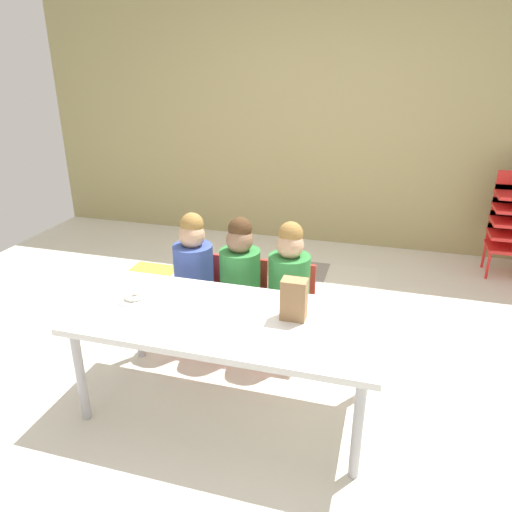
# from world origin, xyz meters

# --- Properties ---
(ground_plane) EXTENTS (6.07, 4.44, 0.02)m
(ground_plane) POSITION_xyz_m (-0.00, 0.00, -0.01)
(ground_plane) COLOR silver
(back_wall) EXTENTS (6.07, 0.10, 2.66)m
(back_wall) POSITION_xyz_m (0.00, 2.22, 1.33)
(back_wall) COLOR tan
(back_wall) RESTS_ON ground_plane
(craft_table) EXTENTS (1.61, 0.74, 0.58)m
(craft_table) POSITION_xyz_m (-0.05, -0.62, 0.53)
(craft_table) COLOR white
(craft_table) RESTS_ON ground_plane
(seated_child_near_camera) EXTENTS (0.32, 0.31, 0.92)m
(seated_child_near_camera) POSITION_xyz_m (-0.49, -0.02, 0.55)
(seated_child_near_camera) COLOR red
(seated_child_near_camera) RESTS_ON ground_plane
(seated_child_middle_seat) EXTENTS (0.34, 0.34, 0.92)m
(seated_child_middle_seat) POSITION_xyz_m (-0.17, -0.02, 0.55)
(seated_child_middle_seat) COLOR red
(seated_child_middle_seat) RESTS_ON ground_plane
(seated_child_far_right) EXTENTS (0.32, 0.31, 0.92)m
(seated_child_far_right) POSITION_xyz_m (0.15, -0.02, 0.55)
(seated_child_far_right) COLOR red
(seated_child_far_right) RESTS_ON ground_plane
(kid_chair_red_stack) EXTENTS (0.32, 0.30, 0.92)m
(kid_chair_red_stack) POSITION_xyz_m (1.74, 1.80, 0.52)
(kid_chair_red_stack) COLOR red
(kid_chair_red_stack) RESTS_ON ground_plane
(paper_bag_brown) EXTENTS (0.13, 0.09, 0.22)m
(paper_bag_brown) POSITION_xyz_m (0.28, -0.54, 0.69)
(paper_bag_brown) COLOR #9E754C
(paper_bag_brown) RESTS_ON craft_table
(paper_plate_near_edge) EXTENTS (0.18, 0.18, 0.01)m
(paper_plate_near_edge) POSITION_xyz_m (-0.61, -0.59, 0.58)
(paper_plate_near_edge) COLOR white
(paper_plate_near_edge) RESTS_ON craft_table
(donut_powdered_on_plate) EXTENTS (0.10, 0.10, 0.03)m
(donut_powdered_on_plate) POSITION_xyz_m (-0.61, -0.59, 0.60)
(donut_powdered_on_plate) COLOR white
(donut_powdered_on_plate) RESTS_ON craft_table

